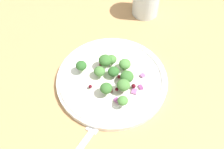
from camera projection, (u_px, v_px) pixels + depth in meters
ground_plane at (113, 93)px, 65.63cm from camera, size 180.00×180.00×2.00cm
plate at (112, 80)px, 65.55cm from camera, size 24.32×24.32×1.70cm
dressing_pool at (112, 78)px, 65.20cm from camera, size 14.11×14.11×0.20cm
broccoli_floret_0 at (127, 77)px, 63.00cm from camera, size 2.87×2.87×2.91cm
broccoli_floret_1 at (112, 60)px, 66.05cm from camera, size 2.28×2.28×2.31cm
broccoli_floret_2 at (81, 66)px, 64.73cm from camera, size 2.40×2.40×2.43cm
broccoli_floret_3 at (123, 85)px, 61.27cm from camera, size 2.75×2.75×2.78cm
broccoli_floret_4 at (114, 72)px, 64.22cm from camera, size 2.47×2.47×2.50cm
broccoli_floret_5 at (100, 71)px, 64.18cm from camera, size 2.46×2.46×2.50cm
broccoli_floret_6 at (126, 65)px, 65.31cm from camera, size 2.63×2.63×2.66cm
broccoli_floret_7 at (105, 60)px, 65.06cm from camera, size 2.89×2.89×2.93cm
broccoli_floret_8 at (106, 88)px, 61.00cm from camera, size 2.56×2.56×2.60cm
broccoli_floret_9 at (123, 101)px, 59.63cm from camera, size 2.15×2.15×2.18cm
cranberry_0 at (119, 77)px, 64.78cm from camera, size 0.80×0.80×0.80cm
cranberry_1 at (124, 88)px, 62.64cm from camera, size 0.95×0.95×0.95cm
cranberry_2 at (101, 64)px, 67.05cm from camera, size 0.75×0.75×0.75cm
cranberry_3 at (111, 90)px, 62.67cm from camera, size 0.96×0.96×0.96cm
cranberry_4 at (90, 86)px, 62.94cm from camera, size 0.77×0.77×0.77cm
cranberry_5 at (117, 89)px, 62.48cm from camera, size 0.77×0.77×0.77cm
cranberry_6 at (134, 86)px, 62.84cm from camera, size 0.94×0.94×0.94cm
onion_bit_0 at (134, 91)px, 62.77cm from camera, size 1.49×1.34×0.43cm
onion_bit_1 at (118, 100)px, 61.15cm from camera, size 1.06×1.44×0.42cm
onion_bit_2 at (142, 75)px, 65.18cm from camera, size 1.22×1.16×0.59cm
onion_bit_3 at (141, 87)px, 63.44cm from camera, size 1.33×1.38×0.52cm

